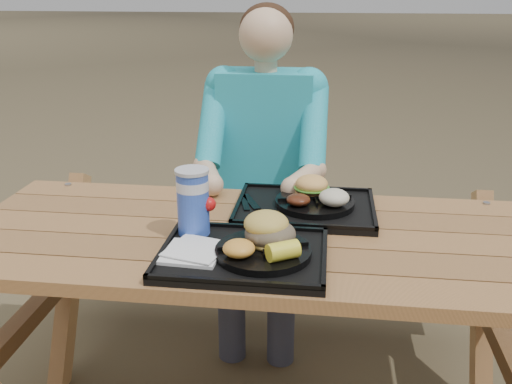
# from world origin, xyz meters

# --- Properties ---
(picnic_table) EXTENTS (1.80, 1.49, 0.75)m
(picnic_table) POSITION_xyz_m (0.00, 0.00, 0.38)
(picnic_table) COLOR #999999
(picnic_table) RESTS_ON ground
(tray_near) EXTENTS (0.45, 0.35, 0.02)m
(tray_near) POSITION_xyz_m (-0.01, -0.18, 0.76)
(tray_near) COLOR black
(tray_near) RESTS_ON picnic_table
(tray_far) EXTENTS (0.45, 0.35, 0.02)m
(tray_far) POSITION_xyz_m (0.14, 0.19, 0.76)
(tray_far) COLOR black
(tray_far) RESTS_ON picnic_table
(plate_near) EXTENTS (0.26, 0.26, 0.02)m
(plate_near) POSITION_xyz_m (0.04, -0.19, 0.78)
(plate_near) COLOR black
(plate_near) RESTS_ON tray_near
(plate_far) EXTENTS (0.26, 0.26, 0.02)m
(plate_far) POSITION_xyz_m (0.17, 0.20, 0.78)
(plate_far) COLOR black
(plate_far) RESTS_ON tray_far
(napkin_stack) EXTENTS (0.16, 0.16, 0.02)m
(napkin_stack) POSITION_xyz_m (-0.15, -0.21, 0.78)
(napkin_stack) COLOR white
(napkin_stack) RESTS_ON tray_near
(soda_cup) EXTENTS (0.09, 0.09, 0.19)m
(soda_cup) POSITION_xyz_m (-0.17, -0.07, 0.86)
(soda_cup) COLOR #183EB6
(soda_cup) RESTS_ON tray_near
(condiment_bbq) EXTENTS (0.05, 0.05, 0.03)m
(condiment_bbq) POSITION_xyz_m (-0.00, -0.05, 0.78)
(condiment_bbq) COLOR black
(condiment_bbq) RESTS_ON tray_near
(condiment_mustard) EXTENTS (0.05, 0.05, 0.03)m
(condiment_mustard) POSITION_xyz_m (0.04, -0.06, 0.79)
(condiment_mustard) COLOR gold
(condiment_mustard) RESTS_ON tray_near
(sandwich) EXTENTS (0.13, 0.13, 0.13)m
(sandwich) POSITION_xyz_m (0.06, -0.15, 0.86)
(sandwich) COLOR gold
(sandwich) RESTS_ON plate_near
(mac_cheese) EXTENTS (0.09, 0.09, 0.04)m
(mac_cheese) POSITION_xyz_m (-0.01, -0.24, 0.81)
(mac_cheese) COLOR gold
(mac_cheese) RESTS_ON plate_near
(corn_cob) EXTENTS (0.11, 0.11, 0.05)m
(corn_cob) POSITION_xyz_m (0.10, -0.25, 0.81)
(corn_cob) COLOR #FFF035
(corn_cob) RESTS_ON plate_near
(cutlery_far) EXTENTS (0.08, 0.14, 0.01)m
(cutlery_far) POSITION_xyz_m (-0.04, 0.19, 0.77)
(cutlery_far) COLOR black
(cutlery_far) RESTS_ON tray_far
(burger) EXTENTS (0.11, 0.11, 0.10)m
(burger) POSITION_xyz_m (0.16, 0.25, 0.84)
(burger) COLOR #F3AD55
(burger) RESTS_ON plate_far
(baked_beans) EXTENTS (0.08, 0.08, 0.03)m
(baked_beans) POSITION_xyz_m (0.12, 0.14, 0.81)
(baked_beans) COLOR #4E200F
(baked_beans) RESTS_ON plate_far
(potato_salad) EXTENTS (0.10, 0.10, 0.05)m
(potato_salad) POSITION_xyz_m (0.23, 0.15, 0.82)
(potato_salad) COLOR beige
(potato_salad) RESTS_ON plate_far
(diner) EXTENTS (0.48, 0.84, 1.28)m
(diner) POSITION_xyz_m (-0.05, 0.70, 0.64)
(diner) COLOR #1CC7C7
(diner) RESTS_ON ground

